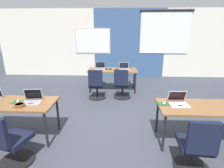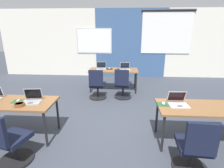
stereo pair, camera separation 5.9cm
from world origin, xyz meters
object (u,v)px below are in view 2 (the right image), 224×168
laptop_far_right (125,68)px  mouse_near_left_inner (18,100)px  desk_far_center (114,71)px  mouse_near_right_inner (164,103)px  chair_near_left_inner (9,143)px  desk_near_right (204,110)px  desk_near_left (12,105)px  mouse_far_left (109,68)px  chair_far_left (97,87)px  chair_far_right (123,86)px  laptop_near_left_inner (32,99)px  laptop_near_right_inner (178,102)px  mouse_far_right (118,69)px  chair_near_right_inner (194,151)px  snack_bowl (19,104)px  laptop_far_left (101,67)px

laptop_far_right → mouse_near_left_inner: 3.47m
desk_far_center → mouse_near_left_inner: 3.22m
mouse_near_right_inner → laptop_far_right: laptop_far_right is taller
chair_near_left_inner → desk_far_center: bearing=-96.8°
mouse_near_left_inner → chair_near_left_inner: size_ratio=0.12×
desk_near_right → mouse_near_left_inner: bearing=179.7°
desk_far_center → mouse_near_right_inner: mouse_near_right_inner is taller
laptop_far_right → desk_near_right: bearing=-68.4°
desk_near_left → mouse_far_left: size_ratio=14.19×
mouse_near_left_inner → chair_far_left: (1.19, 1.99, -0.36)m
chair_far_right → laptop_near_left_inner: (-1.67, -2.07, 0.39)m
laptop_near_right_inner → laptop_near_left_inner: bearing=178.3°
desk_near_right → chair_far_right: bearing=124.4°
desk_near_right → laptop_near_left_inner: 3.11m
mouse_near_left_inner → mouse_far_right: bearing=57.7°
laptop_near_right_inner → laptop_near_left_inner: size_ratio=0.94×
desk_near_right → laptop_near_left_inner: laptop_near_left_inner is taller
chair_near_right_inner → chair_near_left_inner: size_ratio=1.00×
laptop_far_right → chair_far_right: 0.85m
mouse_far_left → chair_far_left: size_ratio=0.12×
mouse_far_left → snack_bowl: snack_bowl is taller
mouse_near_right_inner → chair_far_left: 2.48m
mouse_near_right_inner → chair_near_right_inner: chair_near_right_inner is taller
chair_near_right_inner → mouse_far_left: size_ratio=8.16×
chair_far_right → desk_far_center: bearing=-55.5°
chair_far_right → chair_far_left: same height
snack_bowl → desk_near_right: bearing=3.3°
chair_near_left_inner → chair_far_left: same height
mouse_near_right_inner → laptop_near_left_inner: laptop_near_left_inner is taller
chair_far_right → mouse_far_left: 0.98m
laptop_near_right_inner → chair_near_right_inner: 0.91m
mouse_far_right → snack_bowl: bearing=-118.4°
mouse_near_left_inner → chair_far_left: 2.35m
desk_near_right → mouse_far_right: (-1.60, 2.84, 0.08)m
desk_far_center → laptop_near_left_inner: 3.09m
chair_far_right → laptop_near_left_inner: size_ratio=2.52×
mouse_near_right_inner → snack_bowl: 2.55m
desk_far_center → snack_bowl: snack_bowl is taller
desk_far_center → mouse_far_right: size_ratio=14.26×
mouse_near_left_inner → chair_far_left: bearing=59.1°
mouse_near_right_inner → mouse_near_left_inner: 2.69m
chair_near_left_inner → laptop_far_left: laptop_far_left is taller
desk_far_center → mouse_far_left: bearing=150.1°
desk_near_left → snack_bowl: (0.27, -0.18, 0.10)m
laptop_far_right → chair_far_left: 1.23m
chair_near_left_inner → chair_far_right: bearing=-106.2°
desk_near_right → chair_near_left_inner: 3.22m
chair_near_left_inner → mouse_far_left: 3.86m
laptop_near_left_inner → desk_near_right: bearing=-8.1°
laptop_near_right_inner → snack_bowl: 2.81m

